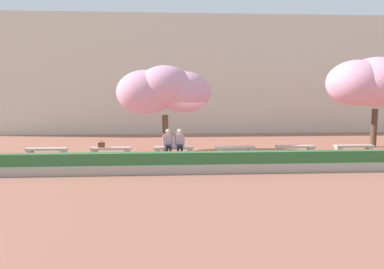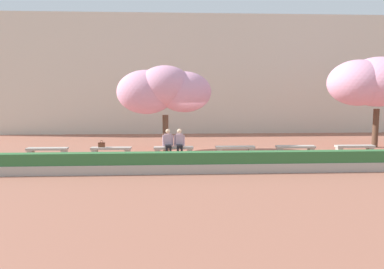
{
  "view_description": "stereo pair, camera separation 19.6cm",
  "coord_description": "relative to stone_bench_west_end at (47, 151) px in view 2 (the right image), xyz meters",
  "views": [
    {
      "loc": [
        -1.74,
        -17.44,
        3.11
      ],
      "look_at": [
        -0.58,
        0.2,
        1.0
      ],
      "focal_mm": 35.0,
      "sensor_mm": 36.0,
      "label": 1
    },
    {
      "loc": [
        -1.55,
        -17.45,
        3.11
      ],
      "look_at": [
        -0.58,
        0.2,
        1.0
      ],
      "focal_mm": 35.0,
      "sensor_mm": 36.0,
      "label": 2
    }
  ],
  "objects": [
    {
      "name": "stone_bench_near_east",
      "position": [
        8.77,
        0.0,
        0.0
      ],
      "size": [
        1.87,
        0.44,
        0.45
      ],
      "color": "#ADA89E",
      "rests_on": "ground"
    },
    {
      "name": "planter_hedge_foreground",
      "position": [
        7.31,
        -3.64,
        0.08
      ],
      "size": [
        19.03,
        0.5,
        0.8
      ],
      "color": "#ADA89E",
      "rests_on": "ground"
    },
    {
      "name": "stone_bench_center",
      "position": [
        5.85,
        0.0,
        0.0
      ],
      "size": [
        1.87,
        0.44,
        0.45
      ],
      "color": "#ADA89E",
      "rests_on": "ground"
    },
    {
      "name": "stone_bench_west_end",
      "position": [
        0.0,
        0.0,
        0.0
      ],
      "size": [
        1.87,
        0.44,
        0.45
      ],
      "color": "#ADA89E",
      "rests_on": "ground"
    },
    {
      "name": "handbag",
      "position": [
        2.48,
        0.02,
        0.27
      ],
      "size": [
        0.3,
        0.15,
        0.34
      ],
      "color": "brown",
      "rests_on": "stone_bench_near_west"
    },
    {
      "name": "person_seated_left",
      "position": [
        5.58,
        -0.05,
        0.39
      ],
      "size": [
        0.51,
        0.7,
        1.29
      ],
      "color": "black",
      "rests_on": "ground"
    },
    {
      "name": "person_seated_right",
      "position": [
        6.12,
        -0.05,
        0.39
      ],
      "size": [
        0.51,
        0.69,
        1.29
      ],
      "color": "black",
      "rests_on": "ground"
    },
    {
      "name": "building_facade",
      "position": [
        7.31,
        11.04,
        3.89
      ],
      "size": [
        32.97,
        4.0,
        8.38
      ],
      "primitive_type": "cube",
      "color": "beige",
      "rests_on": "ground"
    },
    {
      "name": "cherry_tree_secondary",
      "position": [
        16.78,
        2.2,
        3.2
      ],
      "size": [
        5.29,
        3.69,
        4.86
      ],
      "color": "#513828",
      "rests_on": "ground"
    },
    {
      "name": "stone_bench_near_west",
      "position": [
        2.92,
        0.0,
        0.0
      ],
      "size": [
        1.87,
        0.44,
        0.45
      ],
      "color": "#ADA89E",
      "rests_on": "ground"
    },
    {
      "name": "stone_bench_east_end",
      "position": [
        11.7,
        0.0,
        0.0
      ],
      "size": [
        1.87,
        0.44,
        0.45
      ],
      "color": "#ADA89E",
      "rests_on": "ground"
    },
    {
      "name": "stone_bench_far_east",
      "position": [
        14.62,
        0.0,
        0.0
      ],
      "size": [
        1.87,
        0.44,
        0.45
      ],
      "color": "#ADA89E",
      "rests_on": "ground"
    },
    {
      "name": "cherry_tree_main",
      "position": [
        5.39,
        1.48,
        2.79
      ],
      "size": [
        4.76,
        2.68,
        4.32
      ],
      "color": "#513828",
      "rests_on": "ground"
    },
    {
      "name": "ground_plane",
      "position": [
        7.31,
        0.0,
        -0.31
      ],
      "size": [
        100.0,
        100.0,
        0.0
      ],
      "primitive_type": "plane",
      "color": "#9E604C"
    }
  ]
}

